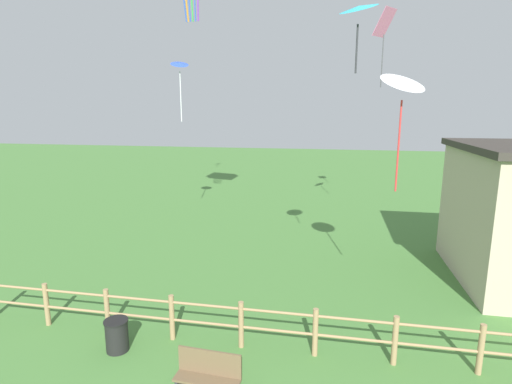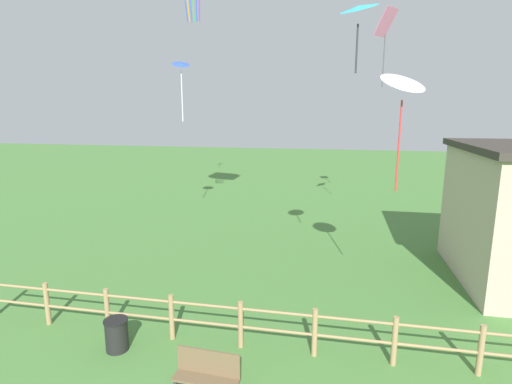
% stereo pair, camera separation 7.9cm
% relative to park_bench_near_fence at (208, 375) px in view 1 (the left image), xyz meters
% --- Properties ---
extents(wooden_fence, '(15.27, 0.14, 1.26)m').
position_rel_park_bench_near_fence_xyz_m(wooden_fence, '(0.26, 1.96, 0.16)').
color(wooden_fence, '#9E7F56').
rests_on(wooden_fence, ground_plane).
extents(park_bench_near_fence, '(1.43, 0.49, 1.05)m').
position_rel_park_bench_near_fence_xyz_m(park_bench_near_fence, '(0.00, 0.00, 0.00)').
color(park_bench_near_fence, brown).
rests_on(park_bench_near_fence, ground_plane).
extents(trash_bin, '(0.61, 0.61, 0.83)m').
position_rel_park_bench_near_fence_xyz_m(trash_bin, '(-2.81, 1.20, -0.12)').
color(trash_bin, black).
rests_on(trash_bin, ground_plane).
extents(kite_white_delta, '(1.60, 1.57, 3.22)m').
position_rel_park_bench_near_fence_xyz_m(kite_white_delta, '(4.13, 4.10, 6.15)').
color(kite_white_delta, white).
extents(kite_pink_diamond, '(1.06, 1.12, 3.35)m').
position_rel_park_bench_near_fence_xyz_m(kite_pink_diamond, '(4.41, 12.34, 8.98)').
color(kite_pink_diamond, pink).
extents(kite_blue_delta, '(1.14, 1.12, 2.88)m').
position_rel_park_bench_near_fence_xyz_m(kite_blue_delta, '(-4.85, 11.37, 7.47)').
color(kite_blue_delta, blue).
extents(kite_cyan_delta, '(1.40, 1.39, 1.87)m').
position_rel_park_bench_near_fence_xyz_m(kite_cyan_delta, '(2.92, 4.29, 8.08)').
color(kite_cyan_delta, '#2DB2C6').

